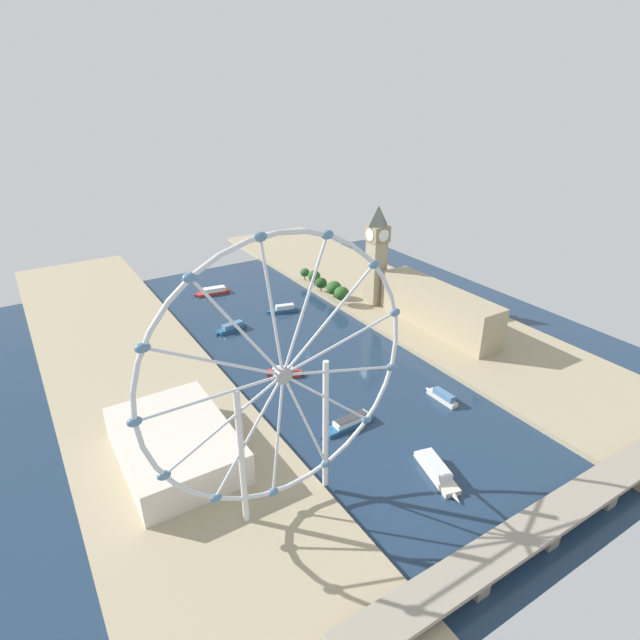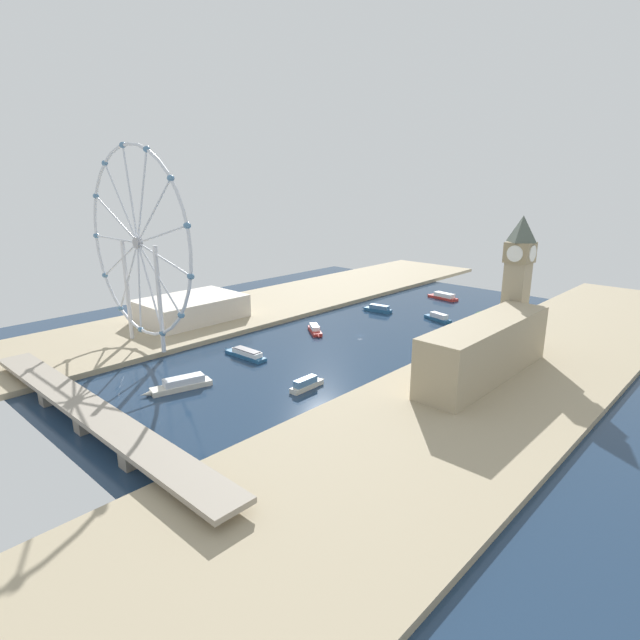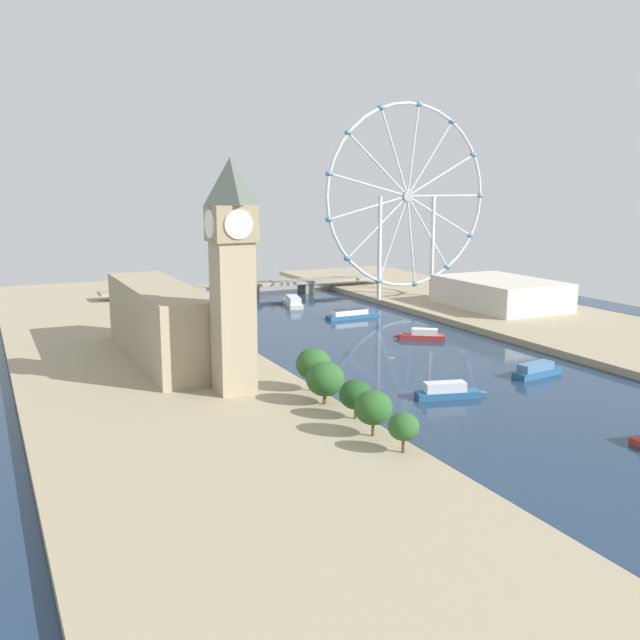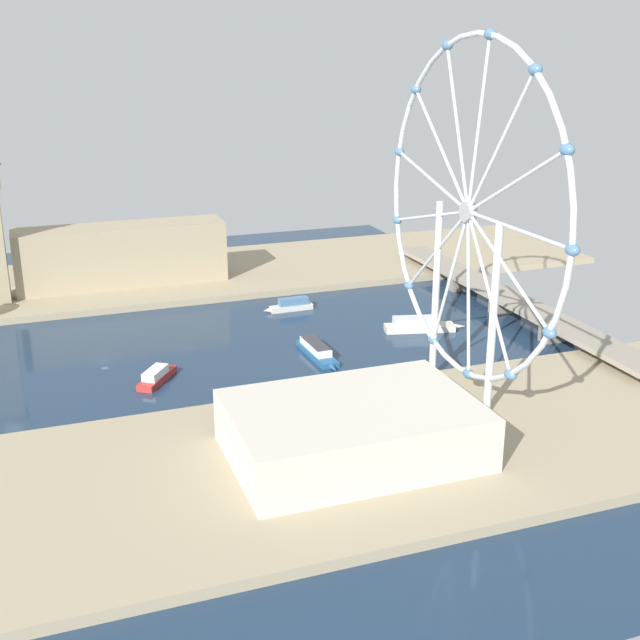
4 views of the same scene
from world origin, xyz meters
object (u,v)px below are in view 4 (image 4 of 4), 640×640
tour_boat_4 (291,305)px  tour_boat_1 (420,325)px  parliament_block (122,255)px  tour_boat_3 (157,376)px  ferris_wheel (468,215)px  river_bridge (506,298)px  tour_boat_0 (317,350)px  riverside_hall (353,430)px

tour_boat_4 → tour_boat_1: bearing=132.2°
parliament_block → tour_boat_3: 117.74m
tour_boat_1 → tour_boat_4: (-43.20, -40.96, -0.07)m
ferris_wheel → tour_boat_1: size_ratio=3.35×
parliament_block → tour_boat_3: bearing=-1.7°
ferris_wheel → tour_boat_1: 88.87m
parliament_block → river_bridge: parliament_block is taller
river_bridge → tour_boat_0: bearing=-77.5°
parliament_block → tour_boat_1: size_ratio=2.87×
ferris_wheel → tour_boat_0: 84.38m
riverside_hall → river_bridge: riverside_hall is taller
river_bridge → riverside_hall: bearing=-47.9°
tour_boat_0 → tour_boat_3: tour_boat_3 is taller
parliament_block → river_bridge: bearing=58.7°
riverside_hall → tour_boat_3: size_ratio=3.10×
parliament_block → tour_boat_1: parliament_block is taller
ferris_wheel → river_bridge: ferris_wheel is taller
riverside_hall → tour_boat_4: size_ratio=3.01×
riverside_hall → tour_boat_1: (-93.52, 67.60, -8.15)m
tour_boat_3 → riverside_hall: bearing=-116.8°
parliament_block → tour_boat_3: (116.74, -3.45, -14.99)m
river_bridge → tour_boat_1: 46.64m
river_bridge → tour_boat_4: river_bridge is taller
riverside_hall → tour_boat_1: bearing=144.1°
river_bridge → tour_boat_1: river_bridge is taller
ferris_wheel → tour_boat_4: 124.49m
parliament_block → tour_boat_4: size_ratio=4.32×
tour_boat_3 → river_bridge: bearing=-45.8°
river_bridge → tour_boat_0: 96.83m
tour_boat_1 → tour_boat_4: tour_boat_1 is taller
parliament_block → tour_boat_0: parliament_block is taller
river_bridge → parliament_block: bearing=-121.3°
ferris_wheel → tour_boat_3: ferris_wheel is taller
tour_boat_4 → tour_boat_3: bearing=39.9°
riverside_hall → tour_boat_3: 88.14m
river_bridge → tour_boat_3: river_bridge is taller
riverside_hall → parliament_block: bearing=-169.0°
riverside_hall → tour_boat_0: riverside_hall is taller
ferris_wheel → tour_boat_0: ferris_wheel is taller
riverside_hall → river_bridge: bearing=132.1°
ferris_wheel → tour_boat_4: size_ratio=5.03×
tour_boat_3 → tour_boat_4: bearing=-13.8°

